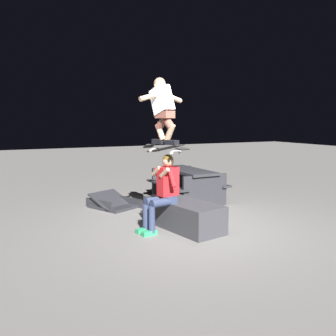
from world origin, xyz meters
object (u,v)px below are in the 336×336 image
person_sitting_on_ledge (163,189)px  skateboard (165,149)px  skater_airborne (163,108)px  picnic_table_back (187,180)px  kicker_ramp (114,204)px  ledge_box_main (183,214)px

person_sitting_on_ledge → skateboard: size_ratio=1.27×
skateboard → skater_airborne: size_ratio=0.93×
person_sitting_on_ledge → picnic_table_back: bearing=-38.8°
picnic_table_back → skateboard: bearing=141.7°
skateboard → kicker_ramp: (1.98, 0.29, -1.35)m
person_sitting_on_ledge → skateboard: bearing=-59.1°
skater_airborne → picnic_table_back: bearing=-39.4°
person_sitting_on_ledge → skateboard: (0.03, -0.05, 0.68)m
picnic_table_back → skater_airborne: bearing=140.6°
person_sitting_on_ledge → picnic_table_back: size_ratio=0.76×
kicker_ramp → picnic_table_back: size_ratio=0.66×
kicker_ramp → picnic_table_back: bearing=-93.4°
kicker_ramp → skateboard: bearing=-171.7°
skater_airborne → picnic_table_back: size_ratio=0.65×
ledge_box_main → kicker_ramp: size_ratio=1.39×
skateboard → skater_airborne: bearing=13.2°
skateboard → kicker_ramp: bearing=8.3°
person_sitting_on_ledge → skateboard: skateboard is taller
skater_airborne → kicker_ramp: size_ratio=0.99×
skateboard → picnic_table_back: bearing=-38.3°
skater_airborne → kicker_ramp: (1.92, 0.27, -2.04)m
ledge_box_main → skater_airborne: 1.90m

